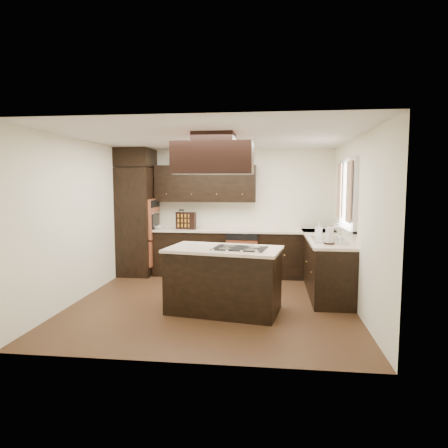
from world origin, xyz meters
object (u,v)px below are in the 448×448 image
Objects in this scene: oven_column at (137,222)px; island at (224,281)px; spice_rack at (186,221)px; range_hood at (214,159)px.

island is (1.99, -2.12, -0.62)m from oven_column.
island is at bearing -51.77° from spice_rack.
range_hood is at bearing -50.26° from oven_column.
oven_column is 2.97m from island.
range_hood reaches higher than island.
spice_rack is (0.99, 0.02, 0.03)m from oven_column.
range_hood reaches higher than oven_column.
oven_column reaches higher than spice_rack.
range_hood is 2.61× the size of spice_rack.
range_hood is at bearing -121.33° from island.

